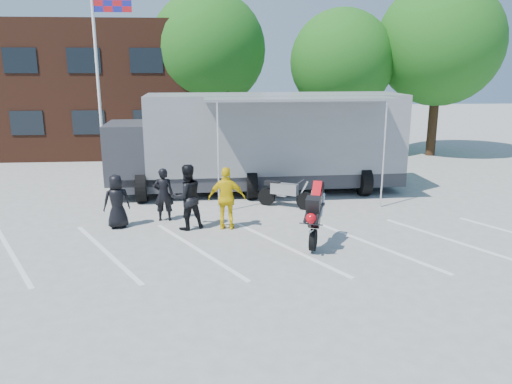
{
  "coord_description": "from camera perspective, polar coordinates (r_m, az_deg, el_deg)",
  "views": [
    {
      "loc": [
        -1.64,
        -11.62,
        4.79
      ],
      "look_at": [
        -0.55,
        2.01,
        1.3
      ],
      "focal_mm": 35.0,
      "sensor_mm": 36.0,
      "label": 1
    }
  ],
  "objects": [
    {
      "name": "office_building",
      "position": [
        30.8,
        -20.69,
        11.02
      ],
      "size": [
        18.0,
        8.0,
        7.0
      ],
      "primitive_type": "cube",
      "color": "#4E2719",
      "rests_on": "ground"
    },
    {
      "name": "stunt_bike_rider",
      "position": [
        13.93,
        6.96,
        -5.91
      ],
      "size": [
        1.31,
        1.82,
        1.94
      ],
      "primitive_type": null,
      "rotation": [
        0.0,
        0.0,
        -0.36
      ],
      "color": "black",
      "rests_on": "ground"
    },
    {
      "name": "parked_motorcycle",
      "position": [
        17.32,
        3.39,
        -1.76
      ],
      "size": [
        2.17,
        1.61,
        1.09
      ],
      "primitive_type": null,
      "rotation": [
        0.0,
        0.0,
        1.07
      ],
      "color": "#A6A6AB",
      "rests_on": "ground"
    },
    {
      "name": "tree_mid",
      "position": [
        27.43,
        9.77,
        14.45
      ],
      "size": [
        5.44,
        5.44,
        7.68
      ],
      "color": "#382314",
      "rests_on": "ground"
    },
    {
      "name": "spectator_leather_a",
      "position": [
        15.53,
        -15.62,
        -1.04
      ],
      "size": [
        0.93,
        0.77,
        1.64
      ],
      "primitive_type": "imported",
      "rotation": [
        0.0,
        0.0,
        3.5
      ],
      "color": "black",
      "rests_on": "ground"
    },
    {
      "name": "parking_bay_lines",
      "position": [
        13.59,
        2.69,
        -6.31
      ],
      "size": [
        18.09,
        13.33,
        0.01
      ],
      "primitive_type": "cube",
      "rotation": [
        0.0,
        0.0,
        0.52
      ],
      "color": "white",
      "rests_on": "ground"
    },
    {
      "name": "flagpole",
      "position": [
        22.1,
        -17.13,
        14.39
      ],
      "size": [
        1.61,
        0.12,
        8.0
      ],
      "color": "white",
      "rests_on": "ground"
    },
    {
      "name": "spectator_leather_c",
      "position": [
        14.94,
        -7.89,
        -0.57
      ],
      "size": [
        1.18,
        1.08,
        1.97
      ],
      "primitive_type": "imported",
      "rotation": [
        0.0,
        0.0,
        3.57
      ],
      "color": "black",
      "rests_on": "ground"
    },
    {
      "name": "tree_right",
      "position": [
        28.61,
        20.24,
        15.66
      ],
      "size": [
        6.46,
        6.46,
        9.12
      ],
      "color": "#382314",
      "rests_on": "ground"
    },
    {
      "name": "tree_left",
      "position": [
        27.63,
        -5.5,
        15.87
      ],
      "size": [
        6.12,
        6.12,
        8.64
      ],
      "color": "#382314",
      "rests_on": "ground"
    },
    {
      "name": "spectator_leather_b",
      "position": [
        15.9,
        -10.52,
        -0.28
      ],
      "size": [
        0.63,
        0.42,
        1.7
      ],
      "primitive_type": "imported",
      "rotation": [
        0.0,
        0.0,
        3.12
      ],
      "color": "black",
      "rests_on": "ground"
    },
    {
      "name": "transporter_truck",
      "position": [
        19.55,
        0.67,
        0.14
      ],
      "size": [
        11.95,
        6.11,
        3.74
      ],
      "primitive_type": null,
      "rotation": [
        0.0,
        0.0,
        0.04
      ],
      "color": "gray",
      "rests_on": "ground"
    },
    {
      "name": "ground",
      "position": [
        12.67,
        3.26,
        -7.92
      ],
      "size": [
        100.0,
        100.0,
        0.0
      ],
      "primitive_type": "plane",
      "color": "#A5A5A0",
      "rests_on": "ground"
    },
    {
      "name": "spectator_hivis",
      "position": [
        14.83,
        -3.35,
        -0.74
      ],
      "size": [
        1.15,
        0.57,
        1.89
      ],
      "primitive_type": "imported",
      "rotation": [
        0.0,
        0.0,
        3.04
      ],
      "color": "yellow",
      "rests_on": "ground"
    }
  ]
}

